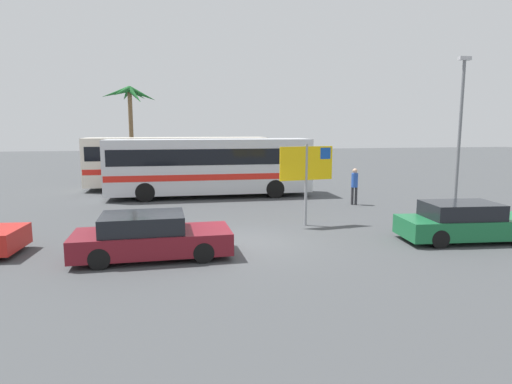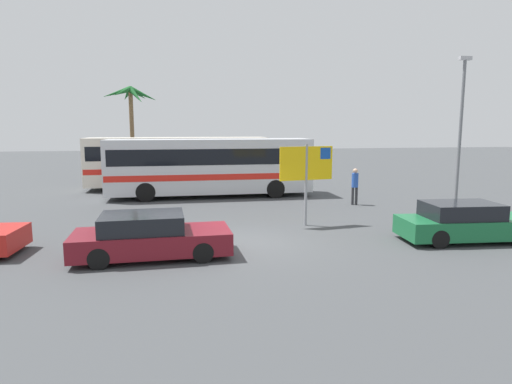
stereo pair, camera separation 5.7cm
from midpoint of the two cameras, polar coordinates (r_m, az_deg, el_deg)
The scene contains 9 objects.
ground at distance 14.75m, azimuth -1.03°, elevation -6.67°, with size 120.00×120.00×0.00m, color #424447.
bus_front_coach at distance 24.37m, azimuth -5.91°, elevation 3.57°, with size 11.06×2.61×3.17m.
bus_rear_coach at distance 28.03m, azimuth -9.99°, elevation 4.13°, with size 11.06×2.61×3.17m.
ferry_sign at distance 17.12m, azimuth 6.79°, elevation 3.31°, with size 2.19×0.38×3.20m.
car_maroon at distance 13.42m, azimuth -13.50°, elevation -5.63°, with size 4.62×2.00×1.32m.
car_green at distance 16.52m, azimuth 25.66°, elevation -3.59°, with size 4.67×2.08×1.32m.
pedestrian_by_bus at distance 22.26m, azimuth 12.78°, elevation 1.11°, with size 0.32×0.32×1.81m.
lamp_post_left_side at distance 21.72m, azimuth 25.07°, elevation 7.46°, with size 0.56×0.20×6.87m.
palm_tree_seaside at distance 34.83m, azimuth -15.86°, elevation 11.07°, with size 4.08×3.93×6.84m.
Camera 2 is at (-2.27, -14.05, 3.86)m, focal length 30.83 mm.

